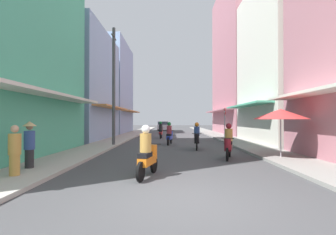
{
  "coord_description": "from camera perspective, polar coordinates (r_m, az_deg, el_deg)",
  "views": [
    {
      "loc": [
        -0.22,
        -5.29,
        1.73
      ],
      "look_at": [
        -0.56,
        20.86,
        1.97
      ],
      "focal_mm": 26.59,
      "sensor_mm": 36.0,
      "label": 1
    }
  ],
  "objects": [
    {
      "name": "ground_plane",
      "position": [
        25.72,
        1.25,
        -4.38
      ],
      "size": [
        107.23,
        107.23,
        0.0
      ],
      "primitive_type": "plane",
      "color": "#424244"
    },
    {
      "name": "sidewalk_left",
      "position": [
        26.12,
        -9.3,
        -4.18
      ],
      "size": [
        2.11,
        56.74,
        0.12
      ],
      "primitive_type": "cube",
      "color": "#ADA89E",
      "rests_on": "ground"
    },
    {
      "name": "sidewalk_right",
      "position": [
        26.19,
        11.76,
        -4.17
      ],
      "size": [
        2.11,
        56.74,
        0.12
      ],
      "primitive_type": "cube",
      "color": "gray",
      "rests_on": "ground"
    },
    {
      "name": "building_left_mid",
      "position": [
        23.5,
        -20.86,
        6.77
      ],
      "size": [
        7.05,
        9.56,
        9.4
      ],
      "color": "#8CA5CC",
      "rests_on": "ground"
    },
    {
      "name": "building_left_far",
      "position": [
        33.06,
        -14.41,
        6.39
      ],
      "size": [
        7.05,
        9.33,
        11.4
      ],
      "color": "#8CA5CC",
      "rests_on": "ground"
    },
    {
      "name": "building_right_mid",
      "position": [
        21.01,
        26.75,
        11.09
      ],
      "size": [
        7.05,
        8.77,
        11.89
      ],
      "color": "silver",
      "rests_on": "ground"
    },
    {
      "name": "building_right_far",
      "position": [
        32.04,
        17.56,
        12.59
      ],
      "size": [
        7.05,
        13.29,
        17.99
      ],
      "color": "#B7727F",
      "rests_on": "ground"
    },
    {
      "name": "motorbike_red",
      "position": [
        23.14,
        -1.66,
        -3.06
      ],
      "size": [
        0.55,
        1.81,
        1.58
      ],
      "color": "black",
      "rests_on": "ground"
    },
    {
      "name": "motorbike_maroon",
      "position": [
        11.41,
        13.7,
        -5.67
      ],
      "size": [
        0.72,
        1.75,
        1.58
      ],
      "color": "black",
      "rests_on": "ground"
    },
    {
      "name": "motorbike_black",
      "position": [
        14.71,
        6.62,
        -4.52
      ],
      "size": [
        0.55,
        1.81,
        1.58
      ],
      "color": "black",
      "rests_on": "ground"
    },
    {
      "name": "motorbike_orange",
      "position": [
        7.6,
        -4.72,
        -8.29
      ],
      "size": [
        0.65,
        1.78,
        1.58
      ],
      "color": "black",
      "rests_on": "ground"
    },
    {
      "name": "motorbike_blue",
      "position": [
        17.3,
        0.37,
        -3.93
      ],
      "size": [
        0.58,
        1.8,
        1.58
      ],
      "color": "black",
      "rests_on": "ground"
    },
    {
      "name": "parked_car",
      "position": [
        40.6,
        -1.18,
        -1.92
      ],
      "size": [
        1.89,
        4.16,
        1.45
      ],
      "color": "silver",
      "rests_on": "ground"
    },
    {
      "name": "pedestrian_far",
      "position": [
        9.58,
        -29.17,
        -5.16
      ],
      "size": [
        0.44,
        0.44,
        1.68
      ],
      "color": "#262628",
      "rests_on": "ground"
    },
    {
      "name": "pedestrian_crossing",
      "position": [
        8.52,
        -31.71,
        -6.82
      ],
      "size": [
        0.34,
        0.34,
        1.58
      ],
      "color": "#BF8C3F",
      "rests_on": "ground"
    },
    {
      "name": "vendor_umbrella",
      "position": [
        11.85,
        24.41,
        0.72
      ],
      "size": [
        2.35,
        2.35,
        2.2
      ],
      "color": "#99999E",
      "rests_on": "ground"
    },
    {
      "name": "utility_pole",
      "position": [
        16.66,
        -12.33,
        7.11
      ],
      "size": [
        0.2,
        1.2,
        7.72
      ],
      "color": "#4C4C4F",
      "rests_on": "ground"
    },
    {
      "name": "street_sign_no_entry",
      "position": [
        19.43,
        12.88,
        -0.55
      ],
      "size": [
        0.07,
        0.6,
        2.65
      ],
      "color": "gray",
      "rests_on": "ground"
    }
  ]
}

